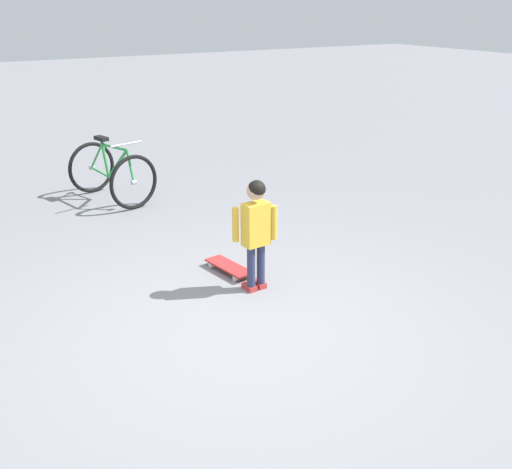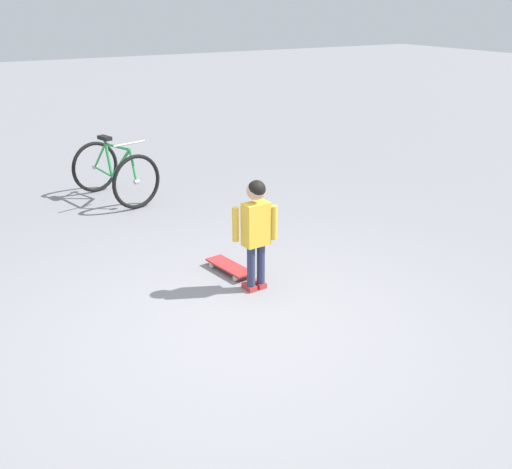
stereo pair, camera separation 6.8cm
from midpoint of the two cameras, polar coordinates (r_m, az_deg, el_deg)
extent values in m
plane|color=gray|center=(4.99, -1.42, -9.11)|extent=(50.00, 50.00, 0.00)
cylinder|color=#2D3351|center=(5.52, -0.12, -3.12)|extent=(0.08, 0.08, 0.42)
cube|color=#B73333|center=(5.64, -0.29, -5.00)|extent=(0.09, 0.16, 0.05)
cylinder|color=#2D3351|center=(5.58, 0.81, -2.85)|extent=(0.08, 0.08, 0.42)
cube|color=#B73333|center=(5.69, 0.63, -4.72)|extent=(0.09, 0.16, 0.05)
cube|color=gold|center=(5.40, 0.36, 0.99)|extent=(0.25, 0.16, 0.40)
cylinder|color=gold|center=(5.39, -1.60, 0.96)|extent=(0.06, 0.06, 0.32)
cylinder|color=gold|center=(5.44, 2.06, 1.13)|extent=(0.06, 0.06, 0.32)
sphere|color=tan|center=(5.29, 0.37, 4.18)|extent=(0.17, 0.17, 0.17)
sphere|color=black|center=(5.28, 0.43, 4.31)|extent=(0.16, 0.16, 0.16)
cube|color=#B22D2D|center=(5.97, -2.21, -3.01)|extent=(0.27, 0.59, 0.02)
cube|color=#B7B7BC|center=(6.13, -3.32, -2.53)|extent=(0.11, 0.05, 0.02)
cube|color=#B7B7BC|center=(5.83, -1.03, -3.77)|extent=(0.11, 0.05, 0.02)
cylinder|color=beige|center=(6.10, -3.89, -2.90)|extent=(0.04, 0.06, 0.06)
cylinder|color=beige|center=(6.17, -2.75, -2.55)|extent=(0.04, 0.06, 0.06)
cylinder|color=beige|center=(5.80, -1.62, -4.17)|extent=(0.04, 0.06, 0.06)
cylinder|color=beige|center=(5.89, -0.46, -3.77)|extent=(0.04, 0.06, 0.06)
torus|color=black|center=(7.86, -11.01, 4.92)|extent=(0.70, 0.22, 0.71)
torus|color=black|center=(8.71, -14.78, 6.20)|extent=(0.70, 0.22, 0.71)
cylinder|color=#B7B7BC|center=(7.86, -11.01, 4.92)|extent=(0.07, 0.07, 0.06)
cylinder|color=#B7B7BC|center=(8.71, -14.78, 6.20)|extent=(0.07, 0.07, 0.06)
cylinder|color=green|center=(8.10, -12.47, 6.58)|extent=(0.17, 0.51, 0.48)
cylinder|color=green|center=(8.09, -12.78, 8.11)|extent=(0.18, 0.58, 0.06)
cylinder|color=green|center=(8.34, -13.57, 6.98)|extent=(0.07, 0.14, 0.48)
cylinder|color=green|center=(8.53, -14.03, 5.80)|extent=(0.13, 0.43, 0.08)
cylinder|color=green|center=(8.52, -14.33, 7.25)|extent=(0.11, 0.35, 0.40)
cylinder|color=green|center=(7.85, -11.32, 6.39)|extent=(0.06, 0.13, 0.41)
cube|color=black|center=(8.32, -13.92, 8.87)|extent=(0.15, 0.24, 0.05)
cylinder|color=#B7B7BC|center=(7.82, -11.67, 8.43)|extent=(0.45, 0.14, 0.02)
camera|label=1|loc=(0.03, -89.64, 0.14)|focal=42.22mm
camera|label=2|loc=(0.03, 90.36, -0.14)|focal=42.22mm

